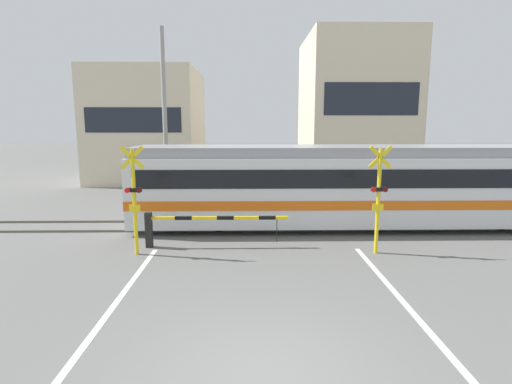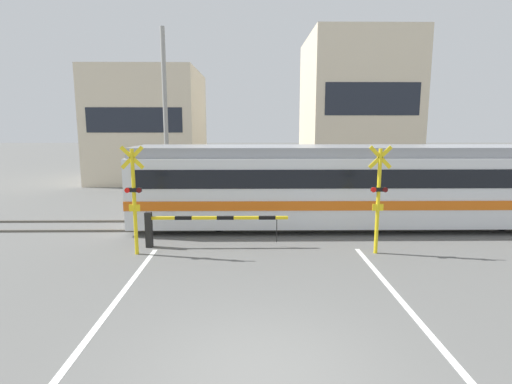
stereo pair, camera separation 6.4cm
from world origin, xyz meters
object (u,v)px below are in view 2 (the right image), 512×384
at_px(crossing_signal_left, 134,195).
at_px(commuter_train, 357,184).
at_px(crossing_barrier_far, 303,195).
at_px(crossing_signal_right, 378,195).
at_px(crossing_barrier_near, 188,223).
at_px(pedestrian, 224,182).

bearing_deg(crossing_signal_left, commuter_train, 23.76).
distance_m(crossing_barrier_far, crossing_signal_right, 6.08).
xyz_separation_m(commuter_train, crossing_barrier_near, (-5.94, -2.55, -0.87)).
bearing_deg(pedestrian, crossing_barrier_far, -33.06).
xyz_separation_m(crossing_barrier_far, pedestrian, (-3.64, 2.37, 0.23)).
bearing_deg(crossing_barrier_near, crossing_signal_right, -6.96).
relative_size(crossing_signal_left, pedestrian, 1.87).
distance_m(crossing_barrier_far, pedestrian, 4.35).
height_order(commuter_train, crossing_barrier_far, commuter_train).
relative_size(crossing_barrier_far, pedestrian, 2.60).
relative_size(crossing_barrier_near, crossing_barrier_far, 1.00).
bearing_deg(crossing_barrier_far, pedestrian, 146.94).
xyz_separation_m(crossing_barrier_near, pedestrian, (0.64, 7.49, 0.23)).
bearing_deg(crossing_signal_left, crossing_barrier_near, 26.09).
bearing_deg(crossing_barrier_near, commuter_train, 23.19).
relative_size(commuter_train, crossing_signal_left, 5.16).
bearing_deg(crossing_signal_right, crossing_signal_left, 180.00).
bearing_deg(commuter_train, pedestrian, 136.99).
xyz_separation_m(crossing_barrier_near, crossing_signal_left, (-1.42, -0.70, 1.01)).
bearing_deg(crossing_barrier_near, crossing_signal_left, -153.91).
relative_size(crossing_signal_right, pedestrian, 1.87).
bearing_deg(pedestrian, crossing_signal_left, -104.15).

